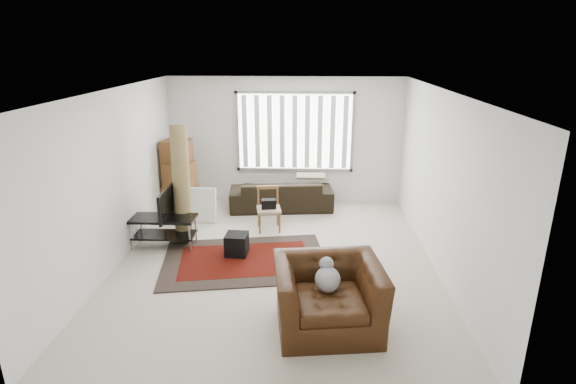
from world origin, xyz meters
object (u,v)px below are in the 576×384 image
Objects in this scene: side_chair at (269,207)px; tv_stand at (164,225)px; moving_boxes at (179,179)px; sofa at (281,190)px; armchair at (328,292)px.

tv_stand is at bearing -163.42° from side_chair.
moving_boxes is 0.71× the size of sofa.
moving_boxes is 2.11m from side_chair.
sofa is 2.66× the size of side_chair.
side_chair is 0.57× the size of armchair.
sofa is at bearing 72.24° from side_chair.
side_chair is (-0.16, -1.14, 0.04)m from sofa.
sofa is 4.24m from armchair.
side_chair is at bearing 75.95° from sofa.
sofa is (1.88, 1.98, 0.02)m from tv_stand.
moving_boxes is at bearing 96.26° from tv_stand.
moving_boxes is 1.88× the size of side_chair.
tv_stand is at bearing 134.22° from armchair.
side_chair is (1.72, 0.84, 0.06)m from tv_stand.
armchair is (0.99, -3.02, 0.03)m from side_chair.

